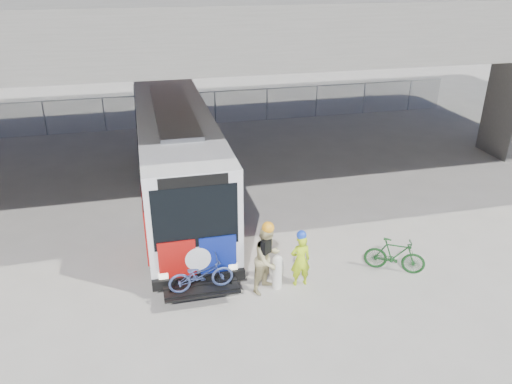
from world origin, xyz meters
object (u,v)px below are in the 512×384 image
object	(u,v)px
bus	(175,149)
bike_parked	(395,255)
bollard	(277,270)
cyclist_hivis	(300,259)
cyclist_tan	(268,258)

from	to	relation	value
bus	bike_parked	distance (m)	8.68
bus	bollard	world-z (taller)	bus
bus	bollard	size ratio (longest dim) A/B	12.29
cyclist_hivis	cyclist_tan	world-z (taller)	cyclist_tan
bollard	bike_parked	bearing A→B (deg)	0.00
cyclist_hivis	bike_parked	world-z (taller)	cyclist_hivis
cyclist_hivis	cyclist_tan	xyz separation A→B (m)	(-0.95, -0.00, 0.16)
bollard	bike_parked	distance (m)	3.58
bollard	cyclist_tan	size ratio (longest dim) A/B	0.49
bollard	cyclist_tan	distance (m)	0.52
bus	bike_parked	size ratio (longest dim) A/B	7.32
cyclist_hivis	bike_parked	xyz separation A→B (m)	(2.92, 0.00, -0.31)
bus	bike_parked	xyz separation A→B (m)	(5.73, -6.33, -1.58)
bollard	cyclist_tan	bearing A→B (deg)	-179.58
bus	bike_parked	world-z (taller)	bus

